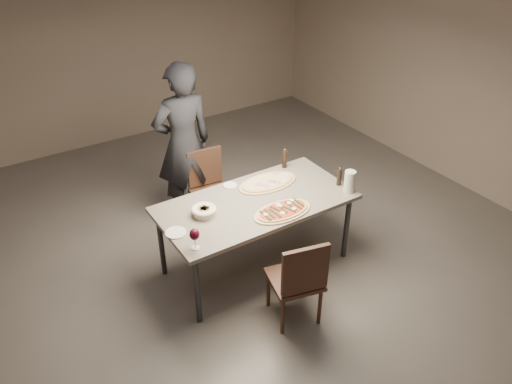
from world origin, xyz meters
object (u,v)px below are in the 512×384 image
zucchini_pizza (282,211)px  diner (183,144)px  ham_pizza (268,182)px  pepper_mill_left (285,159)px  carafe (350,182)px  chair_near (299,278)px  bread_basket (204,211)px  chair_far (209,184)px  dining_table (256,206)px

zucchini_pizza → diner: (-0.27, 1.44, 0.12)m
ham_pizza → pepper_mill_left: 0.38m
carafe → chair_near: 1.12m
bread_basket → chair_far: bearing=60.1°
dining_table → bread_basket: size_ratio=8.18×
bread_basket → diner: 1.16m
ham_pizza → diner: bearing=104.8°
pepper_mill_left → chair_near: size_ratio=0.24×
zucchini_pizza → carafe: 0.74m
dining_table → zucchini_pizza: zucchini_pizza is taller
ham_pizza → diner: diner is taller
zucchini_pizza → carafe: carafe is taller
zucchini_pizza → chair_far: size_ratio=0.67×
zucchini_pizza → ham_pizza: 0.51m
chair_near → ham_pizza: bearing=83.3°
chair_near → chair_far: chair_near is taller
ham_pizza → diner: size_ratio=0.35×
pepper_mill_left → carafe: size_ratio=0.98×
carafe → ham_pizza: bearing=136.8°
dining_table → carafe: 0.91m
ham_pizza → carafe: bearing=-52.5°
carafe → chair_far: (-0.85, 1.24, -0.38)m
dining_table → pepper_mill_left: (0.59, 0.38, 0.16)m
zucchini_pizza → ham_pizza: size_ratio=0.92×
diner → pepper_mill_left: bearing=136.3°
dining_table → diner: 1.19m
diner → chair_near: bearing=93.9°
carafe → chair_near: (-0.94, -0.49, -0.37)m
bread_basket → pepper_mill_left: 1.14m
carafe → chair_far: 1.55m
ham_pizza → diner: (-0.43, 0.96, 0.12)m
ham_pizza → chair_near: bearing=-119.3°
ham_pizza → chair_far: bearing=102.8°
chair_near → chair_far: bearing=100.4°
ham_pizza → bread_basket: bread_basket is taller
pepper_mill_left → diner: bearing=134.0°
chair_near → diner: diner is taller
diner → chair_far: bearing=121.6°
dining_table → ham_pizza: bearing=37.1°
dining_table → diner: bearing=98.1°
carafe → bread_basket: bearing=163.8°
pepper_mill_left → chair_far: (-0.61, 0.52, -0.37)m
zucchini_pizza → chair_near: 0.64m
bread_basket → carafe: bearing=-16.2°
ham_pizza → carafe: (0.57, -0.53, 0.09)m
bread_basket → chair_far: (0.49, 0.85, -0.32)m
dining_table → ham_pizza: size_ratio=2.91×
ham_pizza → bread_basket: bearing=-178.8°
dining_table → pepper_mill_left: pepper_mill_left is taller
bread_basket → chair_near: 1.01m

